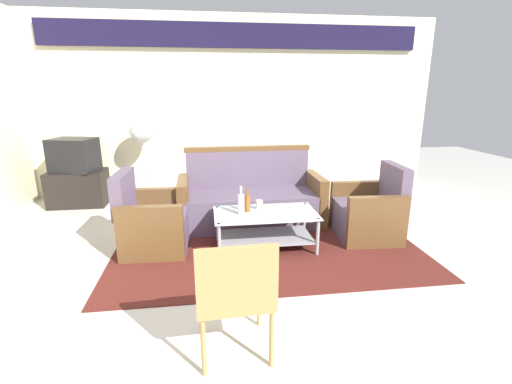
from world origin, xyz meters
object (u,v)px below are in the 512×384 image
object	(u,v)px
armchair_left	(153,223)
bottle_brown	(247,203)
coffee_table	(265,225)
bottle_clear	(241,204)
tv_stand	(78,188)
wicker_chair	(235,290)
armchair_right	(369,213)
couch	(251,200)
pedestal_fan	(142,136)
television	(74,155)
cup	(259,205)

from	to	relation	value
armchair_left	bottle_brown	bearing A→B (deg)	86.94
coffee_table	armchair_left	bearing A→B (deg)	172.50
coffee_table	bottle_clear	world-z (taller)	bottle_clear
bottle_clear	tv_stand	xyz separation A→B (m)	(-2.26, 1.92, -0.27)
wicker_chair	armchair_left	bearing A→B (deg)	109.90
armchair_right	coffee_table	distance (m)	1.26
armchair_left	armchair_right	size ratio (longest dim) A/B	1.00
couch	pedestal_fan	size ratio (longest dim) A/B	1.43
television	bottle_clear	bearing A→B (deg)	155.26
coffee_table	pedestal_fan	world-z (taller)	pedestal_fan
armchair_left	pedestal_fan	xyz separation A→B (m)	(-0.34, 1.79, 0.73)
bottle_clear	bottle_brown	world-z (taller)	bottle_clear
armchair_left	cup	distance (m)	1.18
coffee_table	tv_stand	size ratio (longest dim) A/B	1.38
television	cup	bearing A→B (deg)	159.93
bottle_brown	pedestal_fan	xyz separation A→B (m)	(-1.36, 1.89, 0.51)
armchair_left	television	world-z (taller)	television
television	wicker_chair	size ratio (longest dim) A/B	0.83
television	bottle_brown	bearing A→B (deg)	157.33
couch	tv_stand	world-z (taller)	couch
pedestal_fan	tv_stand	bearing A→B (deg)	-177.06
armchair_left	television	bearing A→B (deg)	-140.78
armchair_left	wicker_chair	xyz separation A→B (m)	(0.75, -1.81, 0.21)
bottle_brown	tv_stand	distance (m)	2.98
armchair_left	wicker_chair	distance (m)	1.97
couch	bottle_clear	world-z (taller)	couch
bottle_clear	wicker_chair	xyz separation A→B (m)	(-0.20, -1.63, -0.03)
tv_stand	wicker_chair	size ratio (longest dim) A/B	0.95
armchair_left	tv_stand	xyz separation A→B (m)	(-1.31, 1.74, -0.03)
bottle_clear	coffee_table	bearing A→B (deg)	3.40
couch	armchair_left	world-z (taller)	couch
couch	television	size ratio (longest dim) A/B	2.60
couch	cup	distance (m)	0.66
armchair_left	coffee_table	xyz separation A→B (m)	(1.21, -0.16, -0.02)
coffee_table	cup	size ratio (longest dim) A/B	11.00
coffee_table	tv_stand	world-z (taller)	tv_stand
bottle_brown	television	size ratio (longest dim) A/B	0.36
bottle_clear	cup	distance (m)	0.27
pedestal_fan	wicker_chair	distance (m)	3.80
tv_stand	wicker_chair	bearing A→B (deg)	-59.86
tv_stand	bottle_brown	bearing A→B (deg)	-38.28
bottle_clear	couch	bearing A→B (deg)	75.91
bottle_clear	wicker_chair	world-z (taller)	wicker_chair
armchair_left	bottle_clear	size ratio (longest dim) A/B	2.78
armchair_right	bottle_clear	size ratio (longest dim) A/B	2.78
television	couch	bearing A→B (deg)	170.81
couch	television	distance (m)	2.74
tv_stand	couch	bearing A→B (deg)	-24.79
couch	armchair_right	world-z (taller)	couch
tv_stand	wicker_chair	world-z (taller)	wicker_chair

